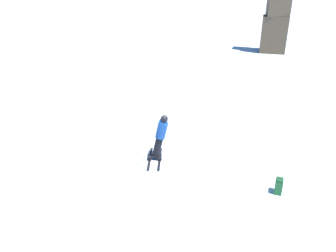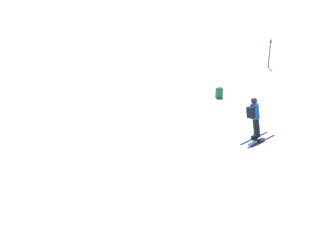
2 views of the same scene
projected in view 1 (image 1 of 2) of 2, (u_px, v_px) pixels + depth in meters
The scene contains 4 objects.
ground_plane at pixel (177, 162), 11.75m from camera, with size 300.00×300.00×0.00m, color white.
skier at pixel (160, 135), 11.56m from camera, with size 1.26×1.71×1.76m.
rock_pillar at pixel (277, 8), 27.01m from camera, with size 2.09×1.84×8.59m.
spare_backpack at pixel (279, 186), 9.99m from camera, with size 0.25×0.32×0.50m.
Camera 1 is at (2.30, -9.86, 6.11)m, focal length 35.00 mm.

